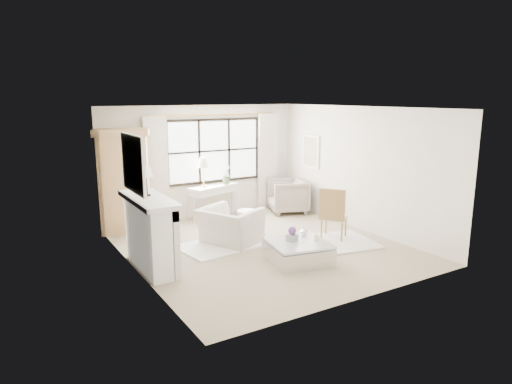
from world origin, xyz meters
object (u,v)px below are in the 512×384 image
console_table (214,201)px  club_armchair (230,226)px  armoire (124,180)px  coffee_table (298,252)px

console_table → club_armchair: 2.04m
armoire → coffee_table: size_ratio=1.92×
armoire → club_armchair: size_ratio=2.02×
armoire → console_table: (2.15, 0.08, -0.74)m
console_table → coffee_table: size_ratio=1.18×
club_armchair → coffee_table: 1.66m
console_table → coffee_table: bearing=-109.7°
club_armchair → armoire: bearing=14.2°
armoire → coffee_table: 4.13m
armoire → club_armchair: 2.55m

